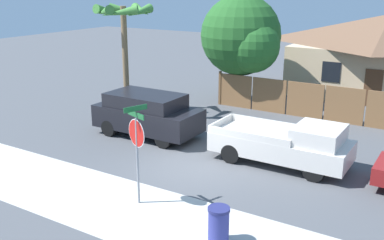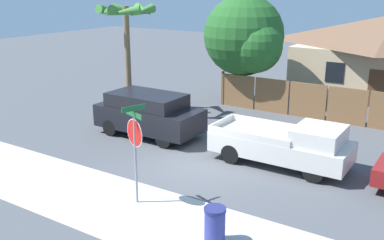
{
  "view_description": "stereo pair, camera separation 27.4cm",
  "coord_description": "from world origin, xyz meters",
  "px_view_note": "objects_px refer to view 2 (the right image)",
  "views": [
    {
      "loc": [
        7.77,
        -12.56,
        6.26
      ],
      "look_at": [
        -0.28,
        0.45,
        1.6
      ],
      "focal_mm": 42.0,
      "sensor_mm": 36.0,
      "label": 1
    },
    {
      "loc": [
        8.0,
        -12.41,
        6.26
      ],
      "look_at": [
        -0.28,
        0.45,
        1.6
      ],
      "focal_mm": 42.0,
      "sensor_mm": 36.0,
      "label": 2
    }
  ],
  "objects_px": {
    "orange_pickup": "(286,144)",
    "oak_tree": "(246,38)",
    "stop_sign": "(135,139)",
    "red_suv": "(149,113)",
    "trash_bin": "(215,225)",
    "palm_tree": "(126,20)"
  },
  "relations": [
    {
      "from": "orange_pickup",
      "to": "oak_tree",
      "type": "bearing_deg",
      "value": 126.05
    },
    {
      "from": "stop_sign",
      "to": "red_suv",
      "type": "bearing_deg",
      "value": 144.63
    },
    {
      "from": "oak_tree",
      "to": "orange_pickup",
      "type": "bearing_deg",
      "value": -53.76
    },
    {
      "from": "red_suv",
      "to": "trash_bin",
      "type": "relative_size",
      "value": 4.82
    },
    {
      "from": "stop_sign",
      "to": "palm_tree",
      "type": "bearing_deg",
      "value": 151.58
    },
    {
      "from": "oak_tree",
      "to": "orange_pickup",
      "type": "xyz_separation_m",
      "value": [
        5.09,
        -6.95,
        -2.76
      ]
    },
    {
      "from": "palm_tree",
      "to": "orange_pickup",
      "type": "bearing_deg",
      "value": -13.1
    },
    {
      "from": "stop_sign",
      "to": "oak_tree",
      "type": "bearing_deg",
      "value": 121.47
    },
    {
      "from": "red_suv",
      "to": "palm_tree",
      "type": "bearing_deg",
      "value": 143.54
    },
    {
      "from": "red_suv",
      "to": "stop_sign",
      "type": "bearing_deg",
      "value": -55.55
    },
    {
      "from": "orange_pickup",
      "to": "stop_sign",
      "type": "distance_m",
      "value": 5.86
    },
    {
      "from": "orange_pickup",
      "to": "red_suv",
      "type": "bearing_deg",
      "value": 179.82
    },
    {
      "from": "palm_tree",
      "to": "orange_pickup",
      "type": "height_order",
      "value": "palm_tree"
    },
    {
      "from": "trash_bin",
      "to": "palm_tree",
      "type": "bearing_deg",
      "value": 140.31
    },
    {
      "from": "red_suv",
      "to": "orange_pickup",
      "type": "xyz_separation_m",
      "value": [
        6.17,
        0.0,
        -0.19
      ]
    },
    {
      "from": "red_suv",
      "to": "orange_pickup",
      "type": "distance_m",
      "value": 6.17
    },
    {
      "from": "oak_tree",
      "to": "red_suv",
      "type": "bearing_deg",
      "value": -98.79
    },
    {
      "from": "oak_tree",
      "to": "palm_tree",
      "type": "distance_m",
      "value": 6.33
    },
    {
      "from": "palm_tree",
      "to": "red_suv",
      "type": "xyz_separation_m",
      "value": [
        2.87,
        -2.1,
        -3.6
      ]
    },
    {
      "from": "stop_sign",
      "to": "trash_bin",
      "type": "distance_m",
      "value": 3.44
    },
    {
      "from": "palm_tree",
      "to": "oak_tree",
      "type": "bearing_deg",
      "value": 50.87
    },
    {
      "from": "oak_tree",
      "to": "trash_bin",
      "type": "height_order",
      "value": "oak_tree"
    }
  ]
}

